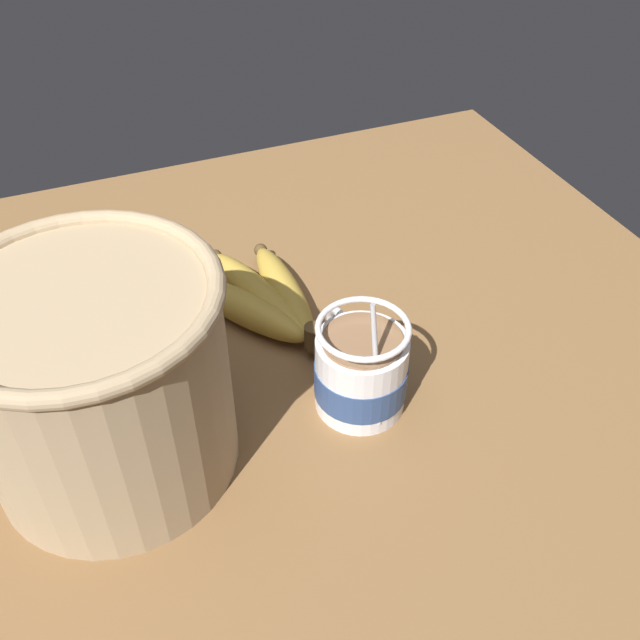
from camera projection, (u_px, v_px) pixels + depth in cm
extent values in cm
cube|color=brown|center=(312.00, 387.00, 75.97)|extent=(98.52, 98.52, 3.50)
cylinder|color=silver|center=(361.00, 373.00, 69.26)|extent=(8.96, 8.96, 8.37)
cylinder|color=navy|center=(361.00, 378.00, 69.70)|extent=(9.16, 9.16, 3.52)
torus|color=silver|center=(339.00, 332.00, 72.51)|extent=(5.72, 0.90, 5.72)
cylinder|color=#846042|center=(363.00, 341.00, 66.44)|extent=(7.76, 7.76, 0.40)
torus|color=silver|center=(363.00, 328.00, 65.40)|extent=(8.96, 8.96, 0.60)
cylinder|color=#B2B2B7|center=(376.00, 367.00, 64.79)|extent=(3.32, 0.50, 12.73)
ellipsoid|color=#B2B2B7|center=(366.00, 403.00, 69.94)|extent=(3.00, 2.00, 0.80)
cylinder|color=#4C381E|center=(314.00, 337.00, 75.22)|extent=(2.00, 2.00, 3.00)
ellipsoid|color=#B79338|center=(284.00, 291.00, 82.55)|extent=(17.32, 3.83, 3.70)
sphere|color=#4C381E|center=(261.00, 250.00, 88.60)|extent=(1.66, 1.66, 1.66)
ellipsoid|color=#B79338|center=(258.00, 295.00, 82.05)|extent=(19.26, 8.69, 3.66)
sphere|color=#4C381E|center=(215.00, 256.00, 87.69)|extent=(1.65, 1.65, 1.65)
ellipsoid|color=#B79338|center=(244.00, 308.00, 80.04)|extent=(16.80, 12.50, 3.86)
sphere|color=#4C381E|center=(188.00, 280.00, 83.89)|extent=(1.74, 1.74, 1.74)
cylinder|color=tan|center=(101.00, 384.00, 60.63)|extent=(21.93, 21.93, 19.32)
torus|color=tan|center=(76.00, 296.00, 54.26)|extent=(23.02, 23.02, 1.53)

